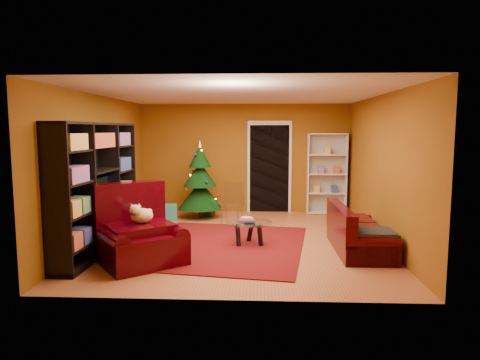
{
  "coord_description": "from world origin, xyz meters",
  "views": [
    {
      "loc": [
        0.37,
        -7.55,
        1.98
      ],
      "look_at": [
        0.0,
        0.4,
        1.05
      ],
      "focal_mm": 32.0,
      "sensor_mm": 36.0,
      "label": 1
    }
  ],
  "objects_px": {
    "media_unit": "(97,188)",
    "gift_box_teal": "(169,212)",
    "dog": "(142,216)",
    "christmas_tree": "(200,180)",
    "coffee_table": "(250,233)",
    "acrylic_chair": "(232,206)",
    "rug": "(223,245)",
    "sofa": "(360,228)",
    "armchair": "(140,232)",
    "gift_box_green": "(208,210)",
    "white_bookshelf": "(327,174)"
  },
  "relations": [
    {
      "from": "acrylic_chair",
      "to": "gift_box_teal",
      "type": "bearing_deg",
      "value": 172.88
    },
    {
      "from": "armchair",
      "to": "sofa",
      "type": "distance_m",
      "value": 3.52
    },
    {
      "from": "rug",
      "to": "sofa",
      "type": "xyz_separation_m",
      "value": [
        2.29,
        -0.2,
        0.37
      ]
    },
    {
      "from": "gift_box_green",
      "to": "acrylic_chair",
      "type": "relative_size",
      "value": 0.31
    },
    {
      "from": "media_unit",
      "to": "christmas_tree",
      "type": "bearing_deg",
      "value": 66.3
    },
    {
      "from": "gift_box_teal",
      "to": "white_bookshelf",
      "type": "bearing_deg",
      "value": 13.49
    },
    {
      "from": "coffee_table",
      "to": "acrylic_chair",
      "type": "height_order",
      "value": "acrylic_chair"
    },
    {
      "from": "gift_box_green",
      "to": "dog",
      "type": "relative_size",
      "value": 0.64
    },
    {
      "from": "white_bookshelf",
      "to": "armchair",
      "type": "distance_m",
      "value": 5.22
    },
    {
      "from": "christmas_tree",
      "to": "sofa",
      "type": "distance_m",
      "value": 3.97
    },
    {
      "from": "media_unit",
      "to": "dog",
      "type": "distance_m",
      "value": 1.09
    },
    {
      "from": "armchair",
      "to": "dog",
      "type": "height_order",
      "value": "armchair"
    },
    {
      "from": "gift_box_teal",
      "to": "armchair",
      "type": "distance_m",
      "value": 3.13
    },
    {
      "from": "white_bookshelf",
      "to": "sofa",
      "type": "distance_m",
      "value": 3.21
    },
    {
      "from": "gift_box_green",
      "to": "white_bookshelf",
      "type": "bearing_deg",
      "value": 7.42
    },
    {
      "from": "sofa",
      "to": "coffee_table",
      "type": "relative_size",
      "value": 2.24
    },
    {
      "from": "christmas_tree",
      "to": "sofa",
      "type": "bearing_deg",
      "value": -40.53
    },
    {
      "from": "christmas_tree",
      "to": "coffee_table",
      "type": "bearing_deg",
      "value": -62.87
    },
    {
      "from": "dog",
      "to": "christmas_tree",
      "type": "bearing_deg",
      "value": 46.0
    },
    {
      "from": "christmas_tree",
      "to": "gift_box_green",
      "type": "xyz_separation_m",
      "value": [
        0.14,
        0.24,
        -0.73
      ]
    },
    {
      "from": "rug",
      "to": "gift_box_teal",
      "type": "height_order",
      "value": "gift_box_teal"
    },
    {
      "from": "media_unit",
      "to": "gift_box_teal",
      "type": "bearing_deg",
      "value": 77.29
    },
    {
      "from": "christmas_tree",
      "to": "armchair",
      "type": "bearing_deg",
      "value": -97.25
    },
    {
      "from": "gift_box_teal",
      "to": "acrylic_chair",
      "type": "bearing_deg",
      "value": -18.63
    },
    {
      "from": "armchair",
      "to": "sofa",
      "type": "xyz_separation_m",
      "value": [
        3.42,
        0.81,
        -0.1
      ]
    },
    {
      "from": "rug",
      "to": "dog",
      "type": "bearing_deg",
      "value": -140.24
    },
    {
      "from": "christmas_tree",
      "to": "sofa",
      "type": "xyz_separation_m",
      "value": [
        2.99,
        -2.56,
        -0.47
      ]
    },
    {
      "from": "christmas_tree",
      "to": "gift_box_teal",
      "type": "bearing_deg",
      "value": -158.63
    },
    {
      "from": "christmas_tree",
      "to": "dog",
      "type": "height_order",
      "value": "christmas_tree"
    },
    {
      "from": "armchair",
      "to": "gift_box_teal",
      "type": "bearing_deg",
      "value": 57.59
    },
    {
      "from": "gift_box_green",
      "to": "acrylic_chair",
      "type": "xyz_separation_m",
      "value": [
        0.63,
        -0.98,
        0.28
      ]
    },
    {
      "from": "rug",
      "to": "sofa",
      "type": "relative_size",
      "value": 1.78
    },
    {
      "from": "rug",
      "to": "gift_box_green",
      "type": "relative_size",
      "value": 12.29
    },
    {
      "from": "sofa",
      "to": "rug",
      "type": "bearing_deg",
      "value": 85.06
    },
    {
      "from": "gift_box_green",
      "to": "coffee_table",
      "type": "relative_size",
      "value": 0.32
    },
    {
      "from": "armchair",
      "to": "dog",
      "type": "relative_size",
      "value": 3.05
    },
    {
      "from": "armchair",
      "to": "coffee_table",
      "type": "height_order",
      "value": "armchair"
    },
    {
      "from": "sofa",
      "to": "armchair",
      "type": "bearing_deg",
      "value": 103.33
    },
    {
      "from": "white_bookshelf",
      "to": "coffee_table",
      "type": "distance_m",
      "value": 3.46
    },
    {
      "from": "christmas_tree",
      "to": "gift_box_green",
      "type": "relative_size",
      "value": 6.89
    },
    {
      "from": "christmas_tree",
      "to": "gift_box_teal",
      "type": "relative_size",
      "value": 5.26
    },
    {
      "from": "gift_box_green",
      "to": "dog",
      "type": "distance_m",
      "value": 3.63
    },
    {
      "from": "media_unit",
      "to": "christmas_tree",
      "type": "distance_m",
      "value": 3.05
    },
    {
      "from": "sofa",
      "to": "gift_box_teal",
      "type": "bearing_deg",
      "value": 57.88
    },
    {
      "from": "rug",
      "to": "coffee_table",
      "type": "height_order",
      "value": "coffee_table"
    },
    {
      "from": "white_bookshelf",
      "to": "armchair",
      "type": "height_order",
      "value": "white_bookshelf"
    },
    {
      "from": "gift_box_green",
      "to": "dog",
      "type": "height_order",
      "value": "dog"
    },
    {
      "from": "armchair",
      "to": "christmas_tree",
      "type": "bearing_deg",
      "value": 45.98
    },
    {
      "from": "gift_box_green",
      "to": "media_unit",
      "type": "bearing_deg",
      "value": -115.69
    },
    {
      "from": "sofa",
      "to": "white_bookshelf",
      "type": "bearing_deg",
      "value": 1.29
    }
  ]
}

